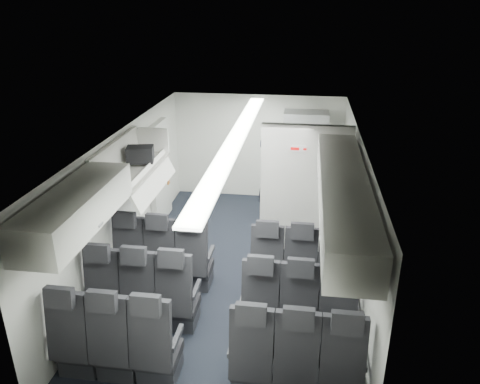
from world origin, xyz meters
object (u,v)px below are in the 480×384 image
(seat_row_rear, at_px, (204,355))
(flight_attendant, at_px, (270,180))
(boarding_door, at_px, (160,173))
(seat_row_front, at_px, (231,266))
(seat_row_mid, at_px, (219,304))
(carry_on_bag, at_px, (140,154))
(galley_unit, at_px, (304,159))

(seat_row_rear, xyz_separation_m, flight_attendant, (0.35, 4.16, 0.41))
(boarding_door, bearing_deg, seat_row_rear, -67.13)
(seat_row_rear, relative_size, boarding_door, 1.79)
(seat_row_rear, distance_m, flight_attendant, 4.19)
(seat_row_front, relative_size, seat_row_mid, 1.00)
(boarding_door, bearing_deg, flight_attendant, 7.79)
(seat_row_mid, bearing_deg, carry_on_bag, 134.38)
(flight_attendant, bearing_deg, galley_unit, -40.08)
(carry_on_bag, bearing_deg, flight_attendant, 34.61)
(seat_row_mid, relative_size, seat_row_rear, 1.00)
(seat_row_front, distance_m, seat_row_rear, 1.80)
(seat_row_mid, height_order, carry_on_bag, carry_on_bag)
(seat_row_mid, relative_size, flight_attendant, 2.04)
(boarding_door, bearing_deg, galley_unit, 24.28)
(flight_attendant, relative_size, carry_on_bag, 4.35)
(boarding_door, distance_m, flight_attendant, 2.01)
(seat_row_front, height_order, flight_attendant, flight_attendant)
(galley_unit, bearing_deg, seat_row_mid, -102.88)
(seat_row_rear, height_order, boarding_door, boarding_door)
(seat_row_mid, distance_m, seat_row_rear, 0.90)
(seat_row_mid, bearing_deg, seat_row_rear, -90.00)
(boarding_door, relative_size, flight_attendant, 1.14)
(flight_attendant, bearing_deg, carry_on_bag, 130.56)
(galley_unit, xyz_separation_m, carry_on_bag, (-2.34, -2.73, 0.88))
(galley_unit, bearing_deg, flight_attendant, -123.99)
(galley_unit, height_order, carry_on_bag, carry_on_bag)
(seat_row_front, xyz_separation_m, seat_row_rear, (0.00, -1.80, 0.00))
(seat_row_front, distance_m, flight_attendant, 2.42)
(flight_attendant, height_order, carry_on_bag, carry_on_bag)
(galley_unit, height_order, flight_attendant, galley_unit)
(seat_row_front, distance_m, carry_on_bag, 2.06)
(seat_row_mid, bearing_deg, galley_unit, 77.12)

